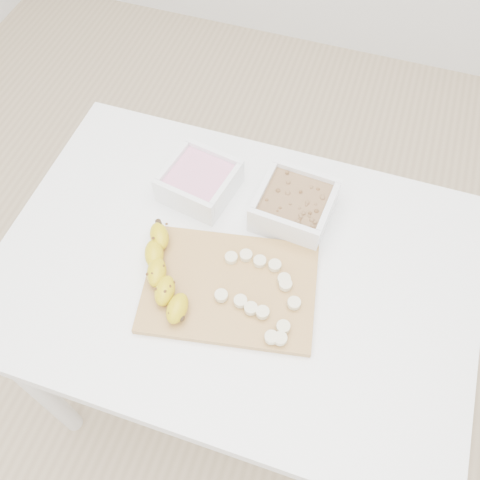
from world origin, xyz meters
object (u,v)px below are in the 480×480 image
(cutting_board, at_px, (230,287))
(banana, at_px, (165,274))
(bowl_granola, at_px, (294,205))
(table, at_px, (236,288))
(bowl_yogurt, at_px, (200,181))

(cutting_board, xyz_separation_m, banana, (-0.13, -0.03, 0.03))
(bowl_granola, height_order, cutting_board, bowl_granola)
(table, xyz_separation_m, bowl_granola, (0.08, 0.17, 0.13))
(bowl_granola, xyz_separation_m, banana, (-0.20, -0.24, -0.00))
(banana, bearing_deg, table, 9.51)
(bowl_granola, height_order, banana, bowl_granola)
(bowl_granola, bearing_deg, table, -115.47)
(bowl_yogurt, bearing_deg, cutting_board, -56.18)
(table, xyz_separation_m, bowl_yogurt, (-0.14, 0.16, 0.13))
(table, bearing_deg, bowl_yogurt, 130.30)
(table, relative_size, bowl_granola, 5.89)
(cutting_board, bearing_deg, bowl_granola, 71.44)
(bowl_yogurt, height_order, bowl_granola, bowl_granola)
(banana, bearing_deg, cutting_board, -11.62)
(table, height_order, cutting_board, cutting_board)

